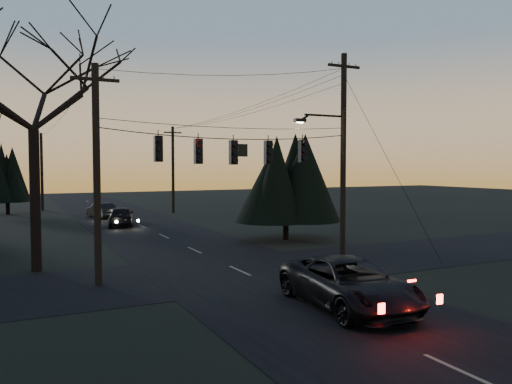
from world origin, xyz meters
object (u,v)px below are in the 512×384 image
utility_pole_right (342,261)px  sedan_oncoming_a (121,216)px  bare_tree_left (32,72)px  sedan_oncoming_b (102,211)px  utility_pole_far_r (173,213)px  utility_pole_far_l (43,211)px  utility_pole_left (99,286)px  suv_near (349,284)px  evergreen_right (286,173)px

utility_pole_right → sedan_oncoming_a: size_ratio=2.22×
bare_tree_left → sedan_oncoming_b: bearing=73.9°
utility_pole_far_r → utility_pole_far_l: bearing=145.2°
utility_pole_left → utility_pole_far_r: same height
bare_tree_left → sedan_oncoming_a: 18.23m
bare_tree_left → suv_near: (8.81, -10.72, -7.88)m
suv_near → sedan_oncoming_b: (-2.55, 32.45, -0.13)m
utility_pole_far_l → sedan_oncoming_b: size_ratio=1.97×
suv_near → sedan_oncoming_b: 32.55m
utility_pole_far_l → suv_near: (6.80, -42.78, 0.80)m
utility_pole_far_r → sedan_oncoming_a: bearing=-127.3°
utility_pole_left → sedan_oncoming_a: utility_pole_left is taller
sedan_oncoming_b → utility_pole_right: bearing=93.3°
utility_pole_far_l → suv_near: 43.32m
evergreen_right → sedan_oncoming_b: evergreen_right is taller
evergreen_right → sedan_oncoming_a: (-7.88, 11.65, -3.42)m
utility_pole_right → suv_near: utility_pole_right is taller
evergreen_right → sedan_oncoming_b: bearing=114.2°
evergreen_right → sedan_oncoming_b: size_ratio=1.77×
utility_pole_far_r → bare_tree_left: bearing=-119.3°
utility_pole_right → utility_pole_far_r: bearing=90.0°
utility_pole_right → utility_pole_far_l: 37.79m
sedan_oncoming_b → utility_pole_far_r: bearing=-174.7°
utility_pole_far_l → utility_pole_far_r: bearing=-34.8°
suv_near → sedan_oncoming_a: bearing=98.6°
utility_pole_right → suv_near: bearing=-124.7°
utility_pole_left → utility_pole_far_l: 36.00m
utility_pole_left → bare_tree_left: bearing=117.1°
utility_pole_right → bare_tree_left: size_ratio=0.81×
bare_tree_left → utility_pole_left: bearing=-62.9°
utility_pole_far_r → sedan_oncoming_b: utility_pole_far_r is taller
utility_pole_far_l → bare_tree_left: (-2.01, -32.06, 8.67)m
utility_pole_far_r → sedan_oncoming_a: (-6.88, -9.03, 0.77)m
utility_pole_far_r → sedan_oncoming_b: 7.65m
utility_pole_right → sedan_oncoming_a: 20.19m
utility_pole_right → suv_near: size_ratio=1.74×
utility_pole_far_r → evergreen_right: evergreen_right is taller
bare_tree_left → evergreen_right: (14.52, 3.38, -4.48)m
utility_pole_far_l → evergreen_right: bearing=-66.4°
utility_pole_right → sedan_oncoming_a: utility_pole_right is taller
suv_near → sedan_oncoming_a: size_ratio=1.27×
utility_pole_right → utility_pole_left: utility_pole_right is taller
utility_pole_far_l → sedan_oncoming_b: utility_pole_far_l is taller
utility_pole_far_l → utility_pole_left: bearing=-90.0°
utility_pole_left → bare_tree_left: size_ratio=0.69×
evergreen_right → suv_near: 15.58m
utility_pole_far_r → evergreen_right: bearing=-87.2°
utility_pole_right → utility_pole_far_l: (-11.50, 36.00, 0.00)m
utility_pole_left → suv_near: (6.80, -6.78, 0.80)m
utility_pole_far_l → evergreen_right: evergreen_right is taller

